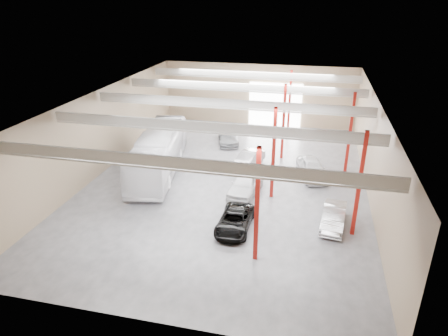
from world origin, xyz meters
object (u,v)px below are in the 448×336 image
at_px(coach_bus, 159,152).
at_px(car_right_far, 312,168).
at_px(car_row_c, 228,136).
at_px(car_row_a, 246,184).
at_px(car_right_near, 334,217).
at_px(black_sedan, 235,220).
at_px(car_row_b, 248,159).

height_order(coach_bus, car_right_far, coach_bus).
relative_size(coach_bus, car_row_c, 2.64).
bearing_deg(coach_bus, car_row_c, 53.47).
relative_size(car_row_a, car_right_near, 1.18).
relative_size(coach_bus, car_right_far, 2.72).
bearing_deg(car_row_c, black_sedan, -92.44).
relative_size(car_row_a, car_row_c, 1.00).
distance_m(black_sedan, car_right_near, 6.56).
distance_m(coach_bus, car_row_c, 9.52).
bearing_deg(coach_bus, car_row_a, -26.96).
bearing_deg(car_row_a, car_right_near, -20.22).
xyz_separation_m(coach_bus, black_sedan, (8.22, -7.65, -1.16)).
height_order(car_row_b, car_row_c, car_row_c).
bearing_deg(car_right_near, coach_bus, 164.36).
xyz_separation_m(black_sedan, car_row_a, (-0.22, 5.20, 0.21)).
xyz_separation_m(car_row_c, car_right_near, (10.30, -14.30, -0.02)).
height_order(car_row_b, car_right_far, car_right_far).
bearing_deg(black_sedan, car_row_b, 95.91).
xyz_separation_m(black_sedan, car_right_far, (4.67, 9.39, 0.18)).
bearing_deg(car_row_a, car_right_far, 47.88).
distance_m(coach_bus, car_row_b, 7.90).
distance_m(coach_bus, car_row_a, 8.42).
bearing_deg(car_row_c, car_right_far, -54.14).
height_order(car_row_a, car_row_c, car_row_a).
bearing_deg(car_right_far, coach_bus, 170.86).
height_order(car_row_a, car_right_far, car_row_a).
bearing_deg(black_sedan, coach_bus, 138.04).
bearing_deg(car_right_near, car_row_a, 158.80).
height_order(black_sedan, car_row_c, car_row_c).
height_order(car_row_a, car_right_near, car_row_a).
bearing_deg(car_right_far, black_sedan, -133.30).
relative_size(black_sedan, car_row_a, 0.92).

